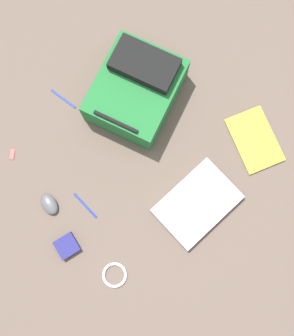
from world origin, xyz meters
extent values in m
plane|color=brown|center=(0.00, 0.00, 0.00)|extent=(3.68, 3.68, 0.00)
cube|color=#1E662D|center=(0.19, 0.29, 0.08)|extent=(0.50, 0.46, 0.16)
cube|color=black|center=(0.27, 0.32, 0.18)|extent=(0.25, 0.32, 0.05)
cylinder|color=black|center=(0.02, 0.22, 0.17)|extent=(0.09, 0.19, 0.02)
cube|color=#929296|center=(0.06, -0.26, 0.01)|extent=(0.35, 0.24, 0.02)
cube|color=#B7B7BC|center=(0.06, -0.26, 0.03)|extent=(0.35, 0.24, 0.01)
cube|color=silver|center=(0.45, -0.23, 0.00)|extent=(0.26, 0.31, 0.01)
cube|color=yellow|center=(0.45, -0.23, 0.01)|extent=(0.26, 0.32, 0.00)
ellipsoid|color=#4C4C51|center=(-0.43, 0.17, 0.02)|extent=(0.08, 0.11, 0.03)
torus|color=silver|center=(-0.42, -0.25, 0.01)|extent=(0.11, 0.11, 0.01)
cylinder|color=#1933B2|center=(-0.07, 0.51, 0.00)|extent=(0.04, 0.14, 0.01)
cylinder|color=#1933B2|center=(-0.32, 0.07, 0.00)|extent=(0.01, 0.15, 0.01)
cube|color=navy|center=(-0.49, -0.02, 0.01)|extent=(0.10, 0.10, 0.03)
cube|color=#B21919|center=(-0.41, 0.46, 0.00)|extent=(0.05, 0.05, 0.01)
camera|label=1|loc=(-0.22, -0.23, 1.83)|focal=44.07mm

